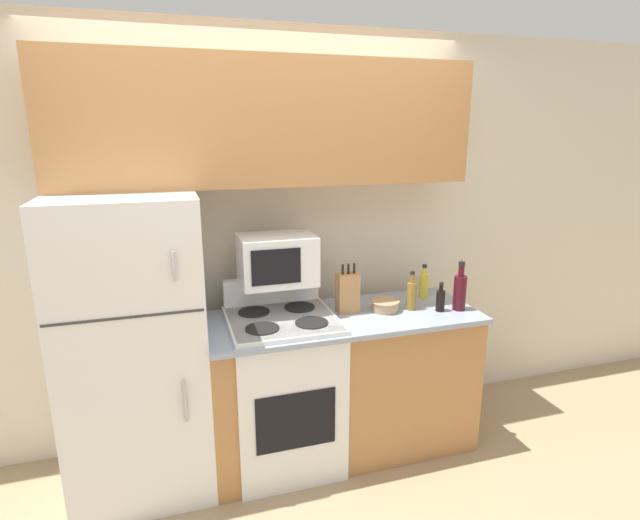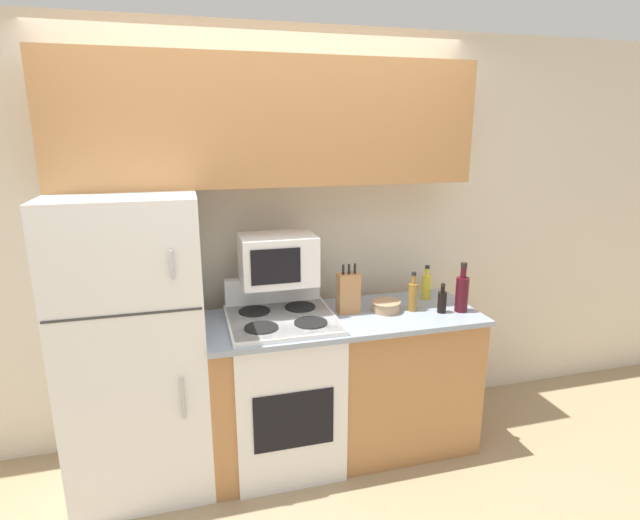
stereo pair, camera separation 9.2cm
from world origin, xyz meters
The scene contains 13 objects.
ground_plane centered at (0.00, 0.00, 0.00)m, with size 12.00×12.00×0.00m, color tan.
wall_back centered at (0.00, 0.73, 1.27)m, with size 8.00×0.05×2.55m.
lower_cabinets centered at (0.36, 0.29, 0.45)m, with size 1.60×0.63×0.90m.
refrigerator centered at (-0.80, 0.35, 0.82)m, with size 0.72×0.72×1.65m.
upper_cabinets centered at (0.00, 0.53, 1.99)m, with size 2.33×0.36×0.69m.
stove centered at (-0.01, 0.28, 0.48)m, with size 0.61×0.61×1.08m.
microwave centered at (0.00, 0.41, 1.23)m, with size 0.43×0.31×0.28m.
knife_block centered at (0.40, 0.32, 1.02)m, with size 0.13×0.09×0.30m.
bowl centered at (0.62, 0.27, 0.93)m, with size 0.17×0.17×0.07m.
bottle_cooking_spray centered at (0.96, 0.42, 0.98)m, with size 0.06×0.06×0.22m.
bottle_vinegar centered at (0.78, 0.25, 0.99)m, with size 0.06×0.06×0.24m.
bottle_wine_red centered at (1.06, 0.16, 1.01)m, with size 0.08×0.08×0.30m.
bottle_soy_sauce centered at (0.94, 0.17, 0.97)m, with size 0.05×0.05×0.18m.
Camera 1 is at (-0.58, -2.31, 1.96)m, focal length 28.00 mm.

